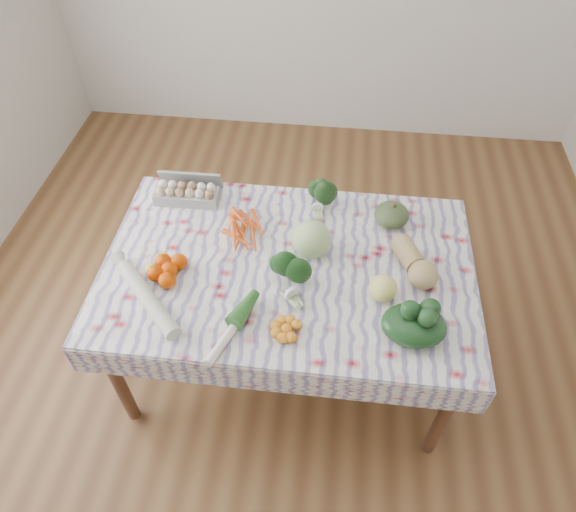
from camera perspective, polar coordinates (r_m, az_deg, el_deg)
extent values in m
plane|color=brown|center=(2.91, 0.00, -10.89)|extent=(4.50, 4.50, 0.00)
cube|color=brown|center=(2.32, 0.00, -1.49)|extent=(1.60, 1.00, 0.04)
cylinder|color=brown|center=(2.55, -18.40, -12.97)|extent=(0.06, 0.06, 0.71)
cylinder|color=brown|center=(2.45, 16.94, -16.57)|extent=(0.06, 0.06, 0.71)
cylinder|color=brown|center=(3.03, -13.07, 1.42)|extent=(0.06, 0.06, 0.71)
cylinder|color=brown|center=(2.94, 15.49, -0.99)|extent=(0.06, 0.06, 0.71)
cube|color=white|center=(2.30, 0.00, -1.07)|extent=(1.66, 1.06, 0.01)
cube|color=#969692|center=(2.62, -11.19, 6.74)|extent=(0.32, 0.13, 0.08)
cube|color=#EE5717|center=(2.41, -5.00, 2.63)|extent=(0.30, 0.29, 0.04)
ellipsoid|color=#1D3E19|center=(2.52, 3.25, 6.61)|extent=(0.18, 0.16, 0.14)
ellipsoid|color=#41542E|center=(2.49, 11.45, 4.52)|extent=(0.21, 0.21, 0.11)
sphere|color=#B3D484|center=(2.28, 2.62, 1.87)|extent=(0.19, 0.19, 0.17)
ellipsoid|color=tan|center=(2.29, 13.97, -0.58)|extent=(0.23, 0.30, 0.13)
cube|color=#D44200|center=(2.28, -13.06, -1.48)|extent=(0.28, 0.28, 0.08)
ellipsoid|color=#164216|center=(2.16, -0.20, -2.91)|extent=(0.22, 0.22, 0.12)
cube|color=orange|center=(2.06, -0.18, -8.04)|extent=(0.18, 0.18, 0.05)
sphere|color=#F3EF77|center=(2.17, 10.52, -3.55)|extent=(0.14, 0.14, 0.12)
ellipsoid|color=black|center=(2.09, 13.80, -7.48)|extent=(0.27, 0.22, 0.11)
cylinder|color=beige|center=(2.21, -15.32, -4.57)|extent=(0.38, 0.39, 0.07)
cylinder|color=white|center=(2.07, -6.20, -8.03)|extent=(0.16, 0.35, 0.04)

